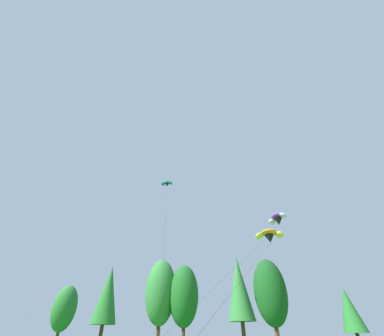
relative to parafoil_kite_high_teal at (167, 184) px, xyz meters
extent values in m
ellipsoid|color=#236628|center=(-25.96, 13.78, -17.66)|extent=(4.70, 4.70, 8.42)
cylinder|color=#472D19|center=(-14.51, 10.50, -22.46)|extent=(0.64, 0.64, 3.44)
cone|color=#236628|center=(-14.51, 10.50, -15.83)|extent=(4.51, 4.51, 9.80)
cylinder|color=#472D19|center=(-5.25, 13.89, -22.34)|extent=(0.66, 0.66, 3.68)
ellipsoid|color=#2D7033|center=(-5.25, 13.89, -15.26)|extent=(5.77, 5.77, 11.53)
ellipsoid|color=#19561E|center=(-0.65, 14.22, -16.01)|extent=(5.43, 5.43, 10.55)
cylinder|color=#472D19|center=(9.60, 16.20, -22.23)|extent=(0.68, 0.68, 3.89)
cone|color=#2D7033|center=(9.60, 16.20, -14.76)|extent=(4.89, 4.89, 11.06)
ellipsoid|color=#144719|center=(15.00, 11.70, -16.29)|extent=(5.30, 5.30, 10.19)
cone|color=#236628|center=(26.31, 12.97, -18.95)|extent=(3.43, 3.43, 6.14)
ellipsoid|color=teal|center=(-0.01, 0.01, 0.25)|extent=(1.17, 0.91, 0.57)
ellipsoid|color=#0F666B|center=(0.72, 0.01, 0.04)|extent=(0.71, 0.77, 0.68)
ellipsoid|color=#0F666B|center=(-0.74, 0.00, 0.04)|extent=(0.71, 0.77, 0.68)
cone|color=black|center=(-0.01, 0.09, -0.20)|extent=(0.66, 0.66, 0.56)
cylinder|color=black|center=(2.92, -7.04, -11.52)|extent=(5.89, 14.28, 22.08)
ellipsoid|color=orange|center=(15.59, -3.55, -11.64)|extent=(2.06, 1.59, 0.92)
ellipsoid|color=yellow|center=(16.83, -3.47, -11.99)|extent=(1.25, 1.31, 1.10)
ellipsoid|color=yellow|center=(14.35, -3.63, -11.99)|extent=(1.12, 1.30, 1.10)
cone|color=black|center=(15.58, -3.41, -12.40)|extent=(1.18, 1.18, 0.95)
cylinder|color=black|center=(12.98, -12.67, -17.72)|extent=(5.21, 18.53, 9.69)
ellipsoid|color=purple|center=(17.41, 0.86, -7.76)|extent=(2.28, 2.48, 1.00)
ellipsoid|color=silver|center=(18.15, -0.24, -8.13)|extent=(1.50, 1.47, 1.19)
ellipsoid|color=silver|center=(16.67, 1.95, -8.13)|extent=(1.44, 1.46, 1.19)
cone|color=black|center=(17.51, 0.92, -8.57)|extent=(1.64, 1.64, 1.01)
cylinder|color=black|center=(11.68, -6.62, -15.82)|extent=(11.66, 15.11, 13.49)
camera|label=1|loc=(13.67, -34.83, -22.36)|focal=22.66mm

